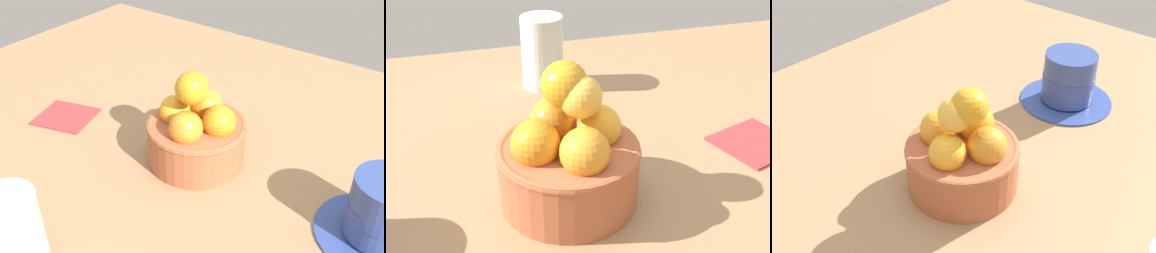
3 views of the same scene
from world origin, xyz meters
TOP-DOWN VIEW (x-y plane):
  - ground_plane at (0.00, 0.00)cm, footprint 117.56×90.05cm
  - terracotta_bowl at (0.01, -0.04)cm, footprint 14.17×14.17cm
  - water_glass at (-3.59, -27.46)cm, footprint 6.17×6.17cm
  - folded_napkin at (-24.54, -3.69)cm, footprint 10.97×10.37cm

SIDE VIEW (x-z plane):
  - ground_plane at x=0.00cm, z-range -4.90..0.00cm
  - folded_napkin at x=-24.54cm, z-range 0.00..0.60cm
  - terracotta_bowl at x=0.01cm, z-range -2.28..12.32cm
  - water_glass at x=-3.59cm, z-range 0.00..10.61cm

